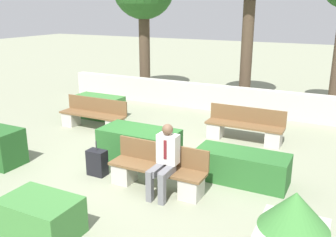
{
  "coord_description": "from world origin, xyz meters",
  "views": [
    {
      "loc": [
        3.82,
        -6.58,
        3.29
      ],
      "look_at": [
        0.23,
        0.5,
        0.9
      ],
      "focal_mm": 40.0,
      "sensor_mm": 36.0,
      "label": 1
    }
  ],
  "objects_px": {
    "person_seated_man": "(165,158)",
    "suitcase": "(97,163)",
    "planter_corner_left": "(293,230)",
    "bench_right_side": "(93,117)",
    "bench_front": "(158,172)",
    "bench_left_side": "(244,129)"
  },
  "relations": [
    {
      "from": "person_seated_man",
      "to": "suitcase",
      "type": "height_order",
      "value": "person_seated_man"
    },
    {
      "from": "planter_corner_left",
      "to": "person_seated_man",
      "type": "bearing_deg",
      "value": 155.82
    },
    {
      "from": "bench_right_side",
      "to": "person_seated_man",
      "type": "bearing_deg",
      "value": -46.34
    },
    {
      "from": "bench_front",
      "to": "bench_right_side",
      "type": "distance_m",
      "value": 4.05
    },
    {
      "from": "suitcase",
      "to": "person_seated_man",
      "type": "bearing_deg",
      "value": -4.02
    },
    {
      "from": "bench_front",
      "to": "suitcase",
      "type": "height_order",
      "value": "bench_front"
    },
    {
      "from": "bench_right_side",
      "to": "bench_front",
      "type": "bearing_deg",
      "value": -46.55
    },
    {
      "from": "suitcase",
      "to": "bench_front",
      "type": "bearing_deg",
      "value": 1.2
    },
    {
      "from": "bench_front",
      "to": "person_seated_man",
      "type": "relative_size",
      "value": 1.43
    },
    {
      "from": "person_seated_man",
      "to": "suitcase",
      "type": "xyz_separation_m",
      "value": [
        -1.6,
        0.11,
        -0.45
      ]
    },
    {
      "from": "person_seated_man",
      "to": "suitcase",
      "type": "bearing_deg",
      "value": 175.98
    },
    {
      "from": "bench_left_side",
      "to": "suitcase",
      "type": "distance_m",
      "value": 3.91
    },
    {
      "from": "bench_right_side",
      "to": "suitcase",
      "type": "xyz_separation_m",
      "value": [
        1.93,
        -2.37,
        -0.06
      ]
    },
    {
      "from": "bench_right_side",
      "to": "person_seated_man",
      "type": "relative_size",
      "value": 1.51
    },
    {
      "from": "bench_front",
      "to": "planter_corner_left",
      "type": "height_order",
      "value": "planter_corner_left"
    },
    {
      "from": "bench_right_side",
      "to": "planter_corner_left",
      "type": "bearing_deg",
      "value": -42.22
    },
    {
      "from": "bench_right_side",
      "to": "person_seated_man",
      "type": "height_order",
      "value": "person_seated_man"
    },
    {
      "from": "bench_front",
      "to": "bench_left_side",
      "type": "distance_m",
      "value": 3.36
    },
    {
      "from": "bench_right_side",
      "to": "planter_corner_left",
      "type": "height_order",
      "value": "planter_corner_left"
    },
    {
      "from": "bench_right_side",
      "to": "planter_corner_left",
      "type": "xyz_separation_m",
      "value": [
        5.9,
        -3.55,
        0.24
      ]
    },
    {
      "from": "bench_left_side",
      "to": "person_seated_man",
      "type": "distance_m",
      "value": 3.48
    },
    {
      "from": "bench_front",
      "to": "suitcase",
      "type": "relative_size",
      "value": 2.57
    }
  ]
}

